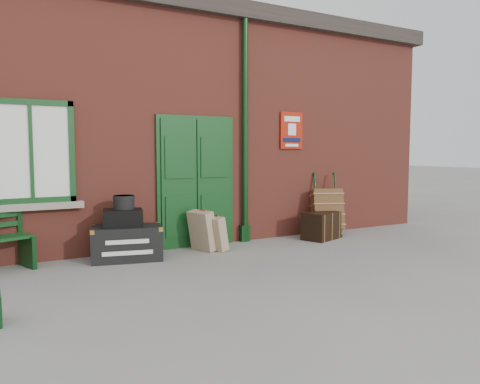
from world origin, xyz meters
TOP-DOWN VIEW (x-y plane):
  - ground at (0.00, 0.00)m, footprint 80.00×80.00m
  - station_building at (-0.00, 3.49)m, footprint 10.30×4.30m
  - houdini_trunk at (-1.65, 1.02)m, footprint 1.14×0.79m
  - strongbox at (-1.70, 1.02)m, footprint 0.65×0.53m
  - hatbox at (-1.67, 1.05)m, footprint 0.37×0.37m
  - suitcase_back at (-0.37, 1.06)m, footprint 0.43×0.54m
  - suitcase_front at (-0.19, 0.96)m, footprint 0.39×0.49m
  - porter_trolley at (2.39, 1.23)m, footprint 0.78×0.81m
  - dark_trunk at (2.02, 0.93)m, footprint 0.82×0.68m

SIDE VIEW (x-z plane):
  - ground at x=0.00m, z-range 0.00..0.00m
  - dark_trunk at x=2.02m, z-range 0.00..0.51m
  - houdini_trunk at x=-1.65m, z-range 0.00..0.52m
  - suitcase_front at x=-0.19m, z-range 0.00..0.58m
  - suitcase_back at x=-0.37m, z-range 0.00..0.68m
  - porter_trolley at x=2.39m, z-range -0.14..1.07m
  - strongbox at x=-1.70m, z-range 0.52..0.78m
  - hatbox at x=-1.67m, z-range 0.78..0.99m
  - station_building at x=0.00m, z-range -0.02..4.34m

